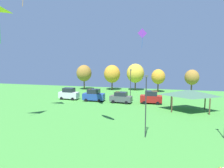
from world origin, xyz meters
name	(u,v)px	position (x,y,z in m)	size (l,w,h in m)	color
kite_flying_7	(142,34)	(-0.44, 39.00, 13.52)	(1.71, 0.84, 3.79)	purple
parked_car_leftmost	(69,94)	(-16.11, 38.64, 1.24)	(4.37, 2.09, 2.55)	silver
parked_car_second_from_left	(94,95)	(-10.23, 38.27, 1.24)	(4.54, 2.22, 2.54)	#234299
parked_car_third_from_left	(121,98)	(-4.36, 37.95, 1.10)	(4.45, 2.18, 2.22)	#4C5156
parked_car_rightmost_in_row	(151,97)	(1.51, 38.87, 1.24)	(4.26, 2.19, 2.53)	maroon
park_pavilion	(189,93)	(8.08, 34.79, 3.08)	(7.32, 4.90, 3.60)	brown
light_post_0	(131,84)	(-2.50, 38.28, 3.78)	(0.36, 0.20, 6.74)	#2D2D33
light_post_1	(146,103)	(2.08, 21.05, 3.86)	(0.36, 0.20, 6.91)	#2D2D33
treeline_tree_0	(84,73)	(-18.78, 53.62, 4.78)	(4.36, 4.36, 7.19)	brown
treeline_tree_1	(112,74)	(-10.65, 54.85, 4.62)	(4.65, 4.65, 7.19)	brown
treeline_tree_2	(135,73)	(-4.08, 55.91, 4.85)	(4.90, 4.90, 7.56)	brown
treeline_tree_3	(158,77)	(2.33, 54.00, 4.15)	(3.64, 3.64, 6.17)	brown
treeline_tree_4	(192,77)	(10.68, 53.63, 4.21)	(3.55, 3.55, 6.18)	brown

